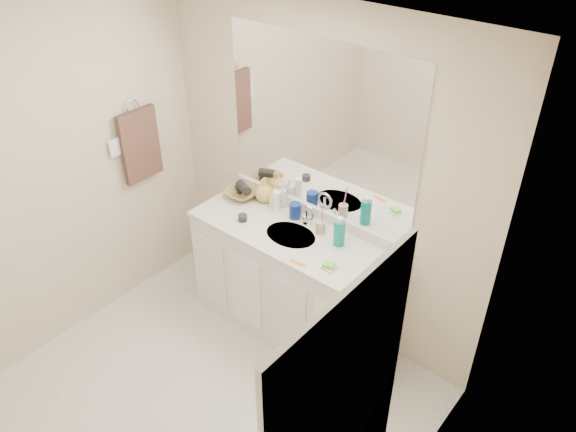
# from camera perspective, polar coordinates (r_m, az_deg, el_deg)

# --- Properties ---
(floor) EXTENTS (2.60, 2.60, 0.00)m
(floor) POSITION_cam_1_polar(r_m,az_deg,el_deg) (3.95, -9.56, -19.07)
(floor) COLOR silver
(floor) RESTS_ON ground
(ceiling) EXTENTS (2.60, 2.60, 0.02)m
(ceiling) POSITION_cam_1_polar(r_m,az_deg,el_deg) (2.52, -14.83, 16.10)
(ceiling) COLOR white
(ceiling) RESTS_ON wall_back
(wall_back) EXTENTS (2.60, 0.02, 2.40)m
(wall_back) POSITION_cam_1_polar(r_m,az_deg,el_deg) (3.86, 3.08, 3.93)
(wall_back) COLOR beige
(wall_back) RESTS_ON floor
(wall_left) EXTENTS (0.02, 2.60, 2.40)m
(wall_left) POSITION_cam_1_polar(r_m,az_deg,el_deg) (4.04, -23.70, 2.35)
(wall_left) COLOR beige
(wall_left) RESTS_ON floor
(wall_right) EXTENTS (0.02, 2.60, 2.40)m
(wall_right) POSITION_cam_1_polar(r_m,az_deg,el_deg) (2.48, 9.36, -17.82)
(wall_right) COLOR beige
(wall_right) RESTS_ON floor
(vanity_cabinet) EXTENTS (1.50, 0.55, 0.85)m
(vanity_cabinet) POSITION_cam_1_polar(r_m,az_deg,el_deg) (4.13, 0.44, -6.91)
(vanity_cabinet) COLOR silver
(vanity_cabinet) RESTS_ON floor
(countertop) EXTENTS (1.52, 0.57, 0.03)m
(countertop) POSITION_cam_1_polar(r_m,az_deg,el_deg) (3.86, 0.47, -1.96)
(countertop) COLOR silver
(countertop) RESTS_ON vanity_cabinet
(backsplash) EXTENTS (1.52, 0.03, 0.08)m
(backsplash) POSITION_cam_1_polar(r_m,az_deg,el_deg) (4.00, 2.83, 0.37)
(backsplash) COLOR silver
(backsplash) RESTS_ON countertop
(sink_basin) EXTENTS (0.37, 0.37, 0.02)m
(sink_basin) POSITION_cam_1_polar(r_m,az_deg,el_deg) (3.84, 0.28, -2.06)
(sink_basin) COLOR beige
(sink_basin) RESTS_ON countertop
(faucet) EXTENTS (0.02, 0.02, 0.11)m
(faucet) POSITION_cam_1_polar(r_m,az_deg,el_deg) (3.92, 1.95, -0.07)
(faucet) COLOR silver
(faucet) RESTS_ON countertop
(mirror) EXTENTS (1.48, 0.01, 1.20)m
(mirror) POSITION_cam_1_polar(r_m,az_deg,el_deg) (3.69, 3.19, 8.74)
(mirror) COLOR white
(mirror) RESTS_ON wall_back
(blue_mug) EXTENTS (0.09, 0.09, 0.12)m
(blue_mug) POSITION_cam_1_polar(r_m,az_deg,el_deg) (3.98, 0.72, 0.56)
(blue_mug) COLOR navy
(blue_mug) RESTS_ON countertop
(tan_cup) EXTENTS (0.08, 0.08, 0.09)m
(tan_cup) POSITION_cam_1_polar(r_m,az_deg,el_deg) (3.84, 3.32, -1.14)
(tan_cup) COLOR tan
(tan_cup) RESTS_ON countertop
(toothbrush) EXTENTS (0.02, 0.04, 0.18)m
(toothbrush) POSITION_cam_1_polar(r_m,az_deg,el_deg) (3.77, 3.49, 0.10)
(toothbrush) COLOR #D93985
(toothbrush) RESTS_ON tan_cup
(mouthwash_bottle) EXTENTS (0.10, 0.10, 0.18)m
(mouthwash_bottle) POSITION_cam_1_polar(r_m,az_deg,el_deg) (3.71, 5.23, -1.71)
(mouthwash_bottle) COLOR #0B847A
(mouthwash_bottle) RESTS_ON countertop
(soap_dish) EXTENTS (0.10, 0.08, 0.01)m
(soap_dish) POSITION_cam_1_polar(r_m,az_deg,el_deg) (3.56, 4.14, -5.21)
(soap_dish) COLOR white
(soap_dish) RESTS_ON countertop
(green_soap) EXTENTS (0.09, 0.07, 0.03)m
(green_soap) POSITION_cam_1_polar(r_m,az_deg,el_deg) (3.55, 4.15, -4.98)
(green_soap) COLOR #73E638
(green_soap) RESTS_ON soap_dish
(orange_comb) EXTENTS (0.11, 0.04, 0.00)m
(orange_comb) POSITION_cam_1_polar(r_m,az_deg,el_deg) (3.59, 0.96, -4.79)
(orange_comb) COLOR orange
(orange_comb) RESTS_ON countertop
(dark_jar) EXTENTS (0.07, 0.07, 0.05)m
(dark_jar) POSITION_cam_1_polar(r_m,az_deg,el_deg) (3.98, -4.63, -0.18)
(dark_jar) COLOR #232327
(dark_jar) RESTS_ON countertop
(extra_white_bottle) EXTENTS (0.07, 0.07, 0.16)m
(extra_white_bottle) POSITION_cam_1_polar(r_m,az_deg,el_deg) (4.03, -1.14, 1.43)
(extra_white_bottle) COLOR white
(extra_white_bottle) RESTS_ON countertop
(soap_bottle_white) EXTENTS (0.09, 0.09, 0.19)m
(soap_bottle_white) POSITION_cam_1_polar(r_m,az_deg,el_deg) (4.09, -0.53, 2.17)
(soap_bottle_white) COLOR white
(soap_bottle_white) RESTS_ON countertop
(soap_bottle_cream) EXTENTS (0.08, 0.08, 0.15)m
(soap_bottle_cream) POSITION_cam_1_polar(r_m,az_deg,el_deg) (4.09, -1.32, 1.85)
(soap_bottle_cream) COLOR beige
(soap_bottle_cream) RESTS_ON countertop
(soap_bottle_yellow) EXTENTS (0.16, 0.16, 0.19)m
(soap_bottle_yellow) POSITION_cam_1_polar(r_m,az_deg,el_deg) (4.15, -2.40, 2.68)
(soap_bottle_yellow) COLOR gold
(soap_bottle_yellow) RESTS_ON countertop
(wicker_basket) EXTENTS (0.25, 0.25, 0.06)m
(wicker_basket) POSITION_cam_1_polar(r_m,az_deg,el_deg) (4.24, -4.70, 2.30)
(wicker_basket) COLOR olive
(wicker_basket) RESTS_ON countertop
(hair_dryer) EXTENTS (0.15, 0.12, 0.07)m
(hair_dryer) POSITION_cam_1_polar(r_m,az_deg,el_deg) (4.20, -4.54, 2.91)
(hair_dryer) COLOR black
(hair_dryer) RESTS_ON wicker_basket
(towel_ring) EXTENTS (0.01, 0.11, 0.11)m
(towel_ring) POSITION_cam_1_polar(r_m,az_deg,el_deg) (4.21, -15.54, 10.68)
(towel_ring) COLOR silver
(towel_ring) RESTS_ON wall_left
(hand_towel) EXTENTS (0.04, 0.32, 0.55)m
(hand_towel) POSITION_cam_1_polar(r_m,az_deg,el_deg) (4.31, -14.78, 6.98)
(hand_towel) COLOR black
(hand_towel) RESTS_ON towel_ring
(switch_plate) EXTENTS (0.01, 0.08, 0.13)m
(switch_plate) POSITION_cam_1_polar(r_m,az_deg,el_deg) (4.21, -17.19, 6.64)
(switch_plate) COLOR white
(switch_plate) RESTS_ON wall_left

